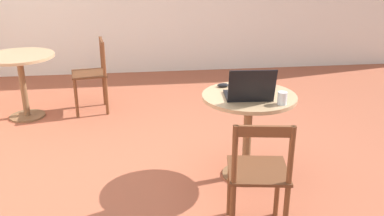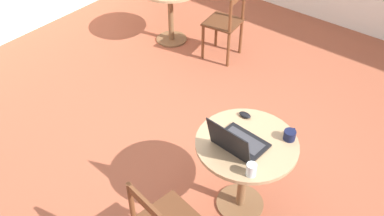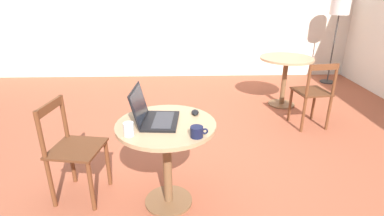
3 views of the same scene
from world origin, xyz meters
The scene contains 9 objects.
ground_plane centered at (0.00, 0.00, 0.00)m, with size 16.00×16.00×0.00m, color #9E5138.
cafe_table_near centered at (-0.16, -0.58, 0.57)m, with size 0.76×0.76×0.73m.
cafe_table_mid centered at (1.48, 1.59, 0.57)m, with size 0.76×0.76×0.73m.
chair_near_left centered at (-0.93, -0.46, 0.44)m, with size 0.45×0.45×0.85m.
chair_mid_front centered at (1.59, 0.82, 0.44)m, with size 0.44×0.44×0.85m.
laptop centered at (-0.25, -0.56, 0.78)m, with size 0.35×0.38×0.27m.
mouse centered at (0.07, -0.41, 0.75)m, with size 0.06×0.10×0.03m.
mug centered at (0.07, -0.81, 0.77)m, with size 0.12×0.09×0.08m.
drinking_glass centered at (-0.40, -0.77, 0.78)m, with size 0.07×0.07×0.10m.
Camera 1 is at (-3.31, 0.28, 1.84)m, focal length 40.00 mm.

